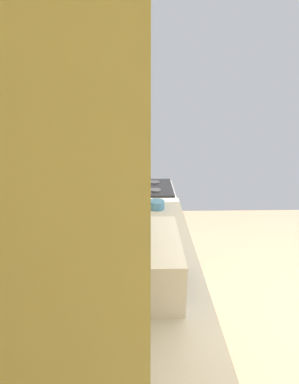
% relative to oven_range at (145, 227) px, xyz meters
% --- Properties ---
extents(ground_plane, '(5.77, 5.77, 0.00)m').
position_rel_oven_range_xyz_m(ground_plane, '(-1.32, -1.12, -0.48)').
color(ground_plane, tan).
extents(wall_back, '(3.73, 0.12, 2.80)m').
position_rel_oven_range_xyz_m(wall_back, '(-1.32, 0.37, 0.92)').
color(wall_back, beige).
rests_on(wall_back, ground_plane).
extents(counter_run, '(2.82, 0.64, 0.93)m').
position_rel_oven_range_xyz_m(counter_run, '(-1.70, -0.00, -0.02)').
color(counter_run, '#D4CB72').
rests_on(counter_run, ground_plane).
extents(upper_cabinets, '(1.85, 0.31, 0.70)m').
position_rel_oven_range_xyz_m(upper_cabinets, '(-1.70, 0.15, 1.34)').
color(upper_cabinets, '#CEC476').
extents(oven_range, '(0.60, 0.63, 1.11)m').
position_rel_oven_range_xyz_m(oven_range, '(0.00, 0.00, 0.00)').
color(oven_range, '#B7BABF').
rests_on(oven_range, ground_plane).
extents(microwave, '(0.54, 0.40, 0.26)m').
position_rel_oven_range_xyz_m(microwave, '(-1.57, 0.02, 0.58)').
color(microwave, white).
rests_on(microwave, counter_run).
extents(bowl, '(0.13, 0.13, 0.07)m').
position_rel_oven_range_xyz_m(bowl, '(-0.55, -0.11, 0.49)').
color(bowl, '#4C8CBF').
rests_on(bowl, counter_run).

